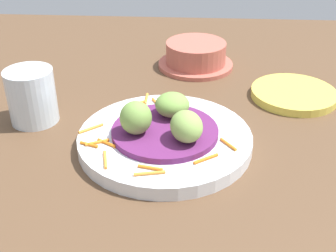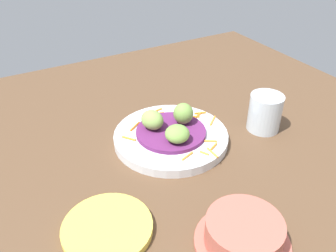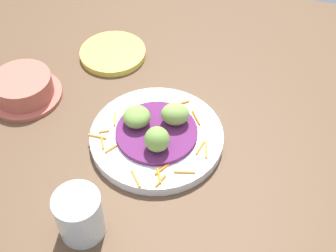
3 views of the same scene
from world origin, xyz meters
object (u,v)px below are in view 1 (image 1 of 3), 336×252
(guac_scoop_left, at_px, (136,118))
(side_plate_small, at_px, (294,94))
(main_plate, at_px, (165,140))
(guac_scoop_right, at_px, (172,105))
(terracotta_bowl, at_px, (196,56))
(water_glass, at_px, (32,96))
(guac_scoop_center, at_px, (186,126))

(guac_scoop_left, distance_m, side_plate_small, 0.30)
(main_plate, height_order, guac_scoop_right, guac_scoop_right)
(main_plate, xyz_separation_m, guac_scoop_left, (-0.01, 0.04, 0.04))
(main_plate, xyz_separation_m, side_plate_small, (0.16, -0.20, -0.00))
(guac_scoop_left, bearing_deg, terracotta_bowl, -14.62)
(terracotta_bowl, bearing_deg, water_glass, 132.81)
(main_plate, relative_size, guac_scoop_center, 4.71)
(guac_scoop_center, height_order, guac_scoop_right, guac_scoop_center)
(main_plate, bearing_deg, guac_scoop_left, 108.58)
(terracotta_bowl, bearing_deg, side_plate_small, -126.42)
(guac_scoop_left, bearing_deg, water_glass, 66.74)
(side_plate_small, height_order, water_glass, water_glass)
(guac_scoop_left, bearing_deg, main_plate, -71.42)
(guac_scoop_right, height_order, water_glass, water_glass)
(guac_scoop_right, xyz_separation_m, terracotta_bowl, (0.24, -0.03, -0.02))
(guac_scoop_left, xyz_separation_m, water_glass, (0.07, 0.16, -0.01))
(main_plate, xyz_separation_m, terracotta_bowl, (0.28, -0.04, 0.01))
(guac_scoop_right, xyz_separation_m, side_plate_small, (0.12, -0.20, -0.04))
(main_plate, distance_m, water_glass, 0.21)
(guac_scoop_center, height_order, terracotta_bowl, guac_scoop_center)
(guac_scoop_right, distance_m, side_plate_small, 0.23)
(side_plate_small, bearing_deg, guac_scoop_right, 121.69)
(side_plate_small, xyz_separation_m, terracotta_bowl, (0.12, 0.16, 0.02))
(main_plate, height_order, side_plate_small, main_plate)
(main_plate, relative_size, guac_scoop_right, 4.88)
(guac_scoop_right, bearing_deg, water_glass, 84.67)
(guac_scoop_left, distance_m, guac_scoop_center, 0.07)
(side_plate_small, relative_size, terracotta_bowl, 0.99)
(guac_scoop_left, relative_size, terracotta_bowl, 0.32)
(guac_scoop_right, bearing_deg, guac_scoop_left, 138.58)
(main_plate, relative_size, side_plate_small, 1.69)
(guac_scoop_center, relative_size, water_glass, 0.62)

